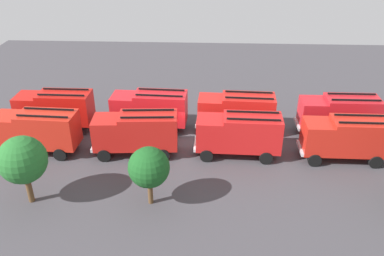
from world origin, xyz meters
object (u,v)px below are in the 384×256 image
object	(u,v)px
fire_truck_5	(239,133)
tree_3	(23,160)
fire_truck_7	(37,130)
fire_truck_0	(339,113)
traffic_cone_2	(161,162)
fire_truck_1	(237,111)
fire_truck_2	(150,108)
firefighter_2	(219,109)
tree_2	(149,168)
traffic_cone_0	(238,119)
fire_truck_3	(55,108)
fire_truck_4	(347,137)
traffic_cone_1	(263,115)
firefighter_0	(345,109)
fire_truck_6	(136,131)

from	to	relation	value
fire_truck_5	tree_3	world-z (taller)	tree_3
fire_truck_7	fire_truck_0	bearing A→B (deg)	-168.04
traffic_cone_2	fire_truck_0	bearing A→B (deg)	-158.83
fire_truck_1	fire_truck_2	bearing A→B (deg)	1.05
firefighter_2	traffic_cone_2	distance (m)	10.17
fire_truck_5	tree_3	xyz separation A→B (m)	(15.20, 6.96, 1.34)
tree_2	traffic_cone_0	xyz separation A→B (m)	(-6.89, -12.99, -2.71)
fire_truck_3	tree_2	world-z (taller)	tree_2
fire_truck_5	tree_2	size ratio (longest dim) A/B	1.62
fire_truck_4	traffic_cone_2	bearing A→B (deg)	6.81
fire_truck_4	traffic_cone_0	size ratio (longest dim) A/B	11.89
fire_truck_2	traffic_cone_0	distance (m)	8.82
fire_truck_2	fire_truck_3	bearing A→B (deg)	4.92
traffic_cone_1	fire_truck_1	bearing A→B (deg)	46.40
fire_truck_4	firefighter_0	size ratio (longest dim) A/B	4.27
fire_truck_5	firefighter_2	size ratio (longest dim) A/B	4.10
fire_truck_6	tree_3	size ratio (longest dim) A/B	1.42
fire_truck_2	traffic_cone_1	world-z (taller)	fire_truck_2
traffic_cone_2	traffic_cone_0	bearing A→B (deg)	-129.42
firefighter_0	tree_2	world-z (taller)	tree_2
fire_truck_6	firefighter_2	xyz separation A→B (m)	(-7.05, -7.11, -1.15)
traffic_cone_2	fire_truck_4	bearing A→B (deg)	-173.59
fire_truck_2	traffic_cone_0	size ratio (longest dim) A/B	12.04
fire_truck_1	traffic_cone_2	bearing A→B (deg)	46.32
fire_truck_1	fire_truck_6	bearing A→B (deg)	29.16
fire_truck_2	traffic_cone_0	xyz separation A→B (m)	(-8.43, -1.82, -1.85)
firefighter_0	firefighter_2	distance (m)	12.77
traffic_cone_2	fire_truck_5	bearing A→B (deg)	-163.21
fire_truck_4	tree_2	bearing A→B (deg)	23.36
tree_2	traffic_cone_0	bearing A→B (deg)	-117.95
fire_truck_2	fire_truck_5	distance (m)	9.25
fire_truck_5	fire_truck_7	size ratio (longest dim) A/B	0.99
fire_truck_5	firefighter_0	bearing A→B (deg)	-143.68
fire_truck_1	tree_2	distance (m)	12.81
traffic_cone_1	traffic_cone_2	world-z (taller)	traffic_cone_1
fire_truck_0	firefighter_0	world-z (taller)	fire_truck_0
firefighter_2	tree_3	distance (m)	19.64
traffic_cone_0	traffic_cone_1	xyz separation A→B (m)	(-2.64, -1.07, 0.00)
fire_truck_3	fire_truck_7	xyz separation A→B (m)	(0.05, 4.29, 0.00)
fire_truck_6	traffic_cone_0	world-z (taller)	fire_truck_6
fire_truck_7	firefighter_0	bearing A→B (deg)	-161.74
fire_truck_0	traffic_cone_1	world-z (taller)	fire_truck_0
fire_truck_1	fire_truck_7	xyz separation A→B (m)	(17.11, 4.42, 0.00)
fire_truck_3	fire_truck_6	xyz separation A→B (m)	(-8.42, 4.20, 0.00)
fire_truck_4	traffic_cone_2	world-z (taller)	fire_truck_4
firefighter_0	fire_truck_0	bearing A→B (deg)	-144.74
fire_truck_6	fire_truck_5	bearing A→B (deg)	177.06
firefighter_0	fire_truck_3	bearing A→B (deg)	159.32
firefighter_0	traffic_cone_2	size ratio (longest dim) A/B	2.87
fire_truck_2	traffic_cone_0	bearing A→B (deg)	-165.05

